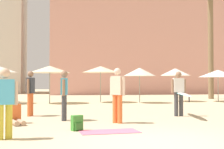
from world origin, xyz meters
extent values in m
plane|color=#C6B28C|center=(0.00, 0.00, 0.00)|extent=(120.00, 120.00, 0.00)
cube|color=#DB9989|center=(8.62, 32.29, 7.38)|extent=(21.86, 10.08, 14.76)
cylinder|color=brown|center=(10.76, 16.91, 4.98)|extent=(0.44, 0.44, 9.97)
cylinder|color=gray|center=(3.55, 13.12, 1.16)|extent=(0.06, 0.06, 2.31)
cone|color=beige|center=(3.55, 13.12, 2.04)|extent=(2.13, 2.13, 0.54)
cylinder|color=gray|center=(6.49, 14.16, 1.17)|extent=(0.06, 0.06, 2.35)
cone|color=white|center=(6.49, 14.16, 2.09)|extent=(2.14, 2.14, 0.52)
cylinder|color=gray|center=(-2.25, 13.79, 1.21)|extent=(0.06, 0.06, 2.41)
cone|color=beige|center=(-2.25, 13.79, 2.19)|extent=(2.64, 2.64, 0.45)
cylinder|color=gray|center=(9.31, 13.30, 1.11)|extent=(0.06, 0.06, 2.23)
cone|color=white|center=(9.31, 13.30, 1.97)|extent=(2.72, 2.72, 0.51)
cylinder|color=gray|center=(1.12, 14.19, 1.22)|extent=(0.06, 0.06, 2.45)
cone|color=beige|center=(1.12, 14.19, 2.23)|extent=(2.48, 2.48, 0.43)
cube|color=#EF6684|center=(-0.67, 1.60, 0.01)|extent=(1.62, 0.89, 0.01)
cube|color=#3A8630|center=(-1.50, 1.98, 0.21)|extent=(0.34, 0.27, 0.42)
cube|color=#2E6B27|center=(-1.46, 1.87, 0.13)|extent=(0.22, 0.13, 0.18)
cylinder|color=#3D3D42|center=(2.65, 4.93, 0.47)|extent=(0.18, 0.18, 0.95)
cylinder|color=#3D3D42|center=(2.84, 4.91, 0.47)|extent=(0.18, 0.18, 0.95)
cube|color=white|center=(2.74, 4.92, 1.22)|extent=(0.42, 0.26, 0.55)
sphere|color=#936B51|center=(2.74, 4.92, 1.64)|extent=(0.26, 0.26, 0.24)
cylinder|color=#936B51|center=(2.50, 4.95, 1.19)|extent=(0.11, 0.11, 0.53)
cylinder|color=#936B51|center=(2.99, 4.89, 1.19)|extent=(0.11, 0.11, 0.53)
ellipsoid|color=white|center=(2.74, 4.62, 0.90)|extent=(0.81, 2.75, 0.19)
ellipsoid|color=#15C0C0|center=(2.74, 4.62, 0.90)|extent=(0.83, 2.76, 0.16)
cube|color=black|center=(2.54, 3.55, 0.73)|extent=(0.04, 0.11, 0.18)
cylinder|color=tan|center=(-3.14, 3.57, 0.08)|extent=(0.42, 0.84, 0.16)
cylinder|color=tan|center=(-3.32, 3.50, 0.08)|extent=(0.42, 0.84, 0.16)
cube|color=orange|center=(-3.37, 3.93, 0.37)|extent=(0.45, 0.34, 0.50)
sphere|color=tan|center=(-3.37, 3.93, 0.76)|extent=(0.31, 0.31, 0.24)
cylinder|color=orange|center=(-0.14, 3.39, 0.46)|extent=(0.23, 0.23, 0.92)
cylinder|color=orange|center=(-0.01, 3.24, 0.46)|extent=(0.23, 0.23, 0.92)
cube|color=beige|center=(-0.07, 3.32, 1.23)|extent=(0.43, 0.45, 0.62)
sphere|color=beige|center=(-0.07, 3.32, 1.67)|extent=(0.34, 0.34, 0.24)
cylinder|color=beige|center=(-0.23, 3.51, 1.19)|extent=(0.14, 0.14, 0.58)
cylinder|color=beige|center=(0.09, 3.13, 1.19)|extent=(0.14, 0.14, 0.58)
cylinder|color=orange|center=(-2.96, 6.21, 0.45)|extent=(0.20, 0.20, 0.90)
cylinder|color=orange|center=(-3.02, 6.02, 0.45)|extent=(0.20, 0.20, 0.90)
cube|color=#333842|center=(-2.99, 6.11, 1.21)|extent=(0.33, 0.45, 0.62)
sphere|color=#936B51|center=(-2.99, 6.11, 1.66)|extent=(0.30, 0.30, 0.24)
cylinder|color=#936B51|center=(-2.91, 6.35, 1.18)|extent=(0.13, 0.13, 0.59)
cylinder|color=#936B51|center=(-3.07, 5.88, 1.18)|extent=(0.13, 0.13, 0.59)
cylinder|color=#3D3D42|center=(-1.73, 4.46, 0.45)|extent=(0.18, 0.18, 0.89)
cylinder|color=#3D3D42|center=(-1.75, 4.26, 0.45)|extent=(0.18, 0.18, 0.89)
cube|color=#4CB2DB|center=(-1.74, 4.36, 1.19)|extent=(0.27, 0.42, 0.58)
sphere|color=#936B51|center=(-1.74, 4.36, 1.62)|extent=(0.27, 0.27, 0.24)
cylinder|color=#936B51|center=(-1.71, 4.61, 1.15)|extent=(0.11, 0.11, 0.55)
cylinder|color=#936B51|center=(-1.77, 4.12, 1.15)|extent=(0.11, 0.11, 0.55)
cylinder|color=gold|center=(-3.16, 1.01, 0.40)|extent=(0.20, 0.20, 0.81)
cylinder|color=gold|center=(-3.35, 0.95, 0.40)|extent=(0.20, 0.20, 0.81)
cube|color=#4CB2DB|center=(-3.26, 0.98, 1.10)|extent=(0.45, 0.33, 0.59)
sphere|color=#D1A889|center=(-3.26, 0.98, 1.53)|extent=(0.30, 0.30, 0.24)
cylinder|color=#D1A889|center=(-3.02, 1.06, 1.06)|extent=(0.13, 0.13, 0.56)
camera|label=1|loc=(-2.22, -6.60, 1.30)|focal=49.96mm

